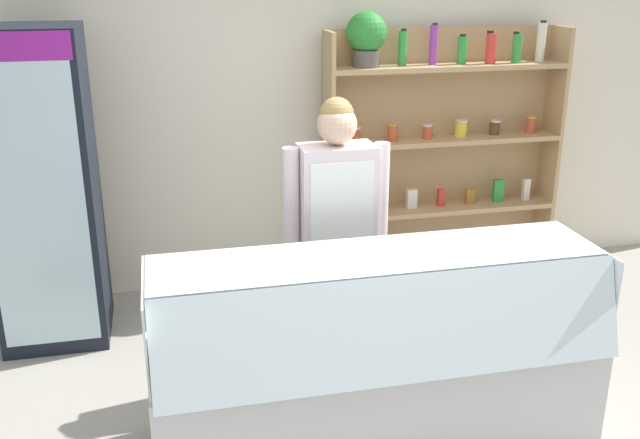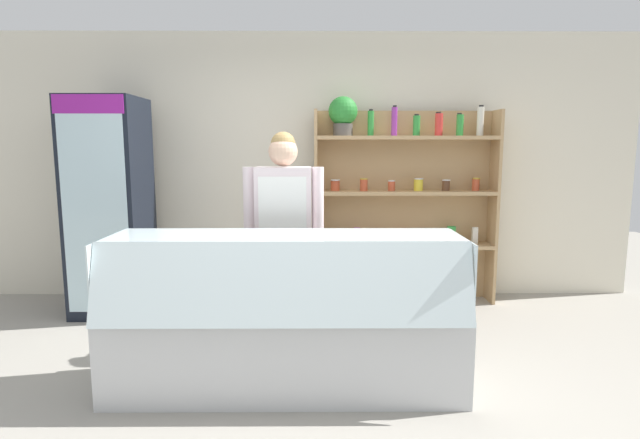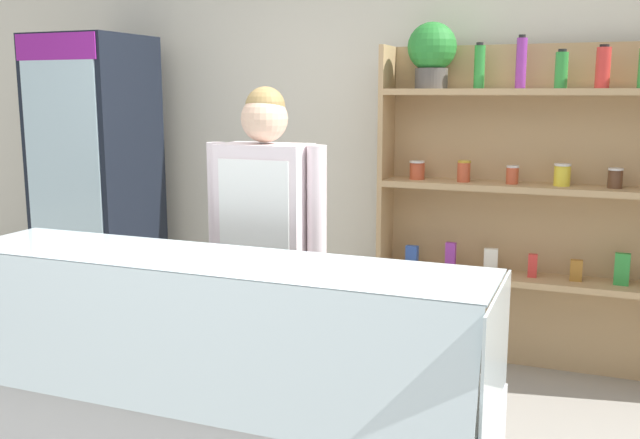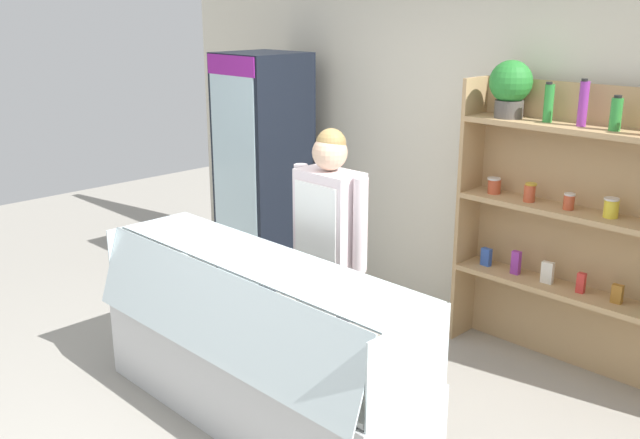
{
  "view_description": "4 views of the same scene",
  "coord_description": "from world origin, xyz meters",
  "px_view_note": "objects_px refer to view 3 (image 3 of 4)",
  "views": [
    {
      "loc": [
        -1.09,
        -3.0,
        2.33
      ],
      "look_at": [
        -0.28,
        0.55,
        1.03
      ],
      "focal_mm": 40.0,
      "sensor_mm": 36.0,
      "label": 1
    },
    {
      "loc": [
        0.1,
        -3.07,
        1.56
      ],
      "look_at": [
        0.12,
        0.74,
        1.0
      ],
      "focal_mm": 28.0,
      "sensor_mm": 36.0,
      "label": 2
    },
    {
      "loc": [
        1.29,
        -2.31,
        1.65
      ],
      "look_at": [
        0.09,
        0.75,
        1.05
      ],
      "focal_mm": 40.0,
      "sensor_mm": 36.0,
      "label": 3
    },
    {
      "loc": [
        2.83,
        -2.38,
        2.38
      ],
      "look_at": [
        -0.11,
        0.54,
        1.13
      ],
      "focal_mm": 40.0,
      "sensor_mm": 36.0,
      "label": 4
    }
  ],
  "objects_px": {
    "deli_display_case": "(207,428)",
    "shop_clerk": "(266,233)",
    "shelving_unit": "(524,179)",
    "drinks_fridge": "(98,189)"
  },
  "relations": [
    {
      "from": "drinks_fridge",
      "to": "shelving_unit",
      "type": "height_order",
      "value": "shelving_unit"
    },
    {
      "from": "shelving_unit",
      "to": "shop_clerk",
      "type": "relative_size",
      "value": 1.22
    },
    {
      "from": "shelving_unit",
      "to": "deli_display_case",
      "type": "relative_size",
      "value": 0.91
    },
    {
      "from": "drinks_fridge",
      "to": "deli_display_case",
      "type": "height_order",
      "value": "drinks_fridge"
    },
    {
      "from": "drinks_fridge",
      "to": "shop_clerk",
      "type": "height_order",
      "value": "drinks_fridge"
    },
    {
      "from": "deli_display_case",
      "to": "shop_clerk",
      "type": "xyz_separation_m",
      "value": [
        -0.05,
        0.65,
        0.68
      ]
    },
    {
      "from": "shelving_unit",
      "to": "shop_clerk",
      "type": "height_order",
      "value": "shelving_unit"
    },
    {
      "from": "shelving_unit",
      "to": "deli_display_case",
      "type": "xyz_separation_m",
      "value": [
        -1.0,
        -1.89,
        -0.84
      ]
    },
    {
      "from": "shop_clerk",
      "to": "drinks_fridge",
      "type": "bearing_deg",
      "value": 152.15
    },
    {
      "from": "deli_display_case",
      "to": "shop_clerk",
      "type": "height_order",
      "value": "shop_clerk"
    }
  ]
}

